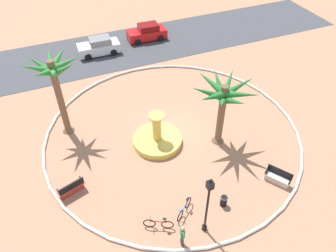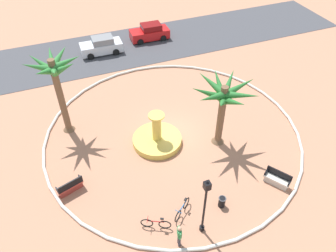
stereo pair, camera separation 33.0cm
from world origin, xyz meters
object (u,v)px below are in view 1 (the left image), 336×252
Objects in this scene: trash_bin at (224,201)px; bicycle_red_frame at (158,224)px; palm_tree_by_curb at (223,97)px; person_cyclist_helmet at (182,235)px; palm_tree_near_fountain at (54,77)px; fountain at (157,139)px; parked_car_leftmost at (99,47)px; bicycle_by_lamppost at (184,209)px; lamppost at (208,202)px; bench_east at (71,188)px; bench_west at (278,178)px; parked_car_second at (147,33)px.

trash_bin is 4.07m from bicycle_red_frame.
palm_tree_by_curb reaches higher than person_cyclist_helmet.
palm_tree_by_curb is (9.60, -5.10, -0.85)m from palm_tree_near_fountain.
fountain is 13.85m from parked_car_leftmost.
palm_tree_near_fountain is 3.73× the size of person_cyclist_helmet.
bicycle_by_lamppost is (1.72, 0.33, 0.00)m from bicycle_red_frame.
person_cyclist_helmet is (-0.92, -1.71, 0.54)m from bicycle_by_lamppost.
fountain reaches higher than bicycle_red_frame.
lamppost is 1.06× the size of parked_car_leftmost.
bicycle_by_lamppost is at bearing -96.14° from fountain.
trash_bin is at bearing -28.28° from bench_east.
palm_tree_by_curb is 10.97m from bench_east.
palm_tree_near_fountain is at bearing 109.47° from person_cyclist_helmet.
palm_tree_near_fountain is at bearing 117.11° from bicycle_by_lamppost.
trash_bin is (1.76, 1.00, -2.12)m from lamppost.
palm_tree_near_fountain is 11.31m from bicycle_red_frame.
bicycle_red_frame is at bearing -94.62° from parked_car_leftmost.
person_cyclist_helmet is at bearing -92.20° from parked_car_leftmost.
fountain is at bearing -33.37° from palm_tree_near_fountain.
person_cyclist_helmet reaches higher than bench_west.
person_cyclist_helmet is 23.32m from parked_car_second.
bicycle_by_lamppost is 19.78m from parked_car_leftmost.
parked_car_leftmost is (-0.74, 13.82, 0.43)m from fountain.
bicycle_by_lamppost is 0.34× the size of parked_car_leftmost.
parked_car_second is (-1.08, 20.96, 0.43)m from bench_west.
bench_east is at bearing 151.72° from trash_bin.
parked_car_leftmost reaches higher than bench_east.
bench_west is 3.97m from trash_bin.
bicycle_red_frame is at bearing -178.91° from bench_west.
bench_east reaches higher than trash_bin.
fountain is at bearing 89.63° from lamppost.
parked_car_leftmost is at bearing 85.38° from bicycle_red_frame.
bicycle_by_lamppost is at bearing -62.89° from palm_tree_near_fountain.
bench_east reaches higher than bicycle_by_lamppost.
lamppost is at bearing -24.43° from bicycle_red_frame.
parked_car_second is at bearing 72.76° from fountain.
parked_car_second reaches higher than bicycle_red_frame.
fountain is at bearing 160.44° from palm_tree_by_curb.
palm_tree_by_curb is 1.23× the size of parked_car_leftmost.
trash_bin is (7.28, -10.01, -4.30)m from palm_tree_near_fountain.
trash_bin is 0.18× the size of parked_car_leftmost.
palm_tree_by_curb is at bearing 48.17° from person_cyclist_helmet.
bench_west is (12.03, -4.14, 0.00)m from bench_east.
bicycle_by_lamppost is at bearing -104.15° from parked_car_second.
person_cyclist_helmet is at bearing -168.00° from bench_west.
fountain is 2.05× the size of bench_east.
bicycle_red_frame is (-2.31, 1.05, -2.12)m from lamppost.
palm_tree_near_fountain is 7.18m from bench_east.
bicycle_red_frame is (-4.07, 0.05, -0.00)m from trash_bin.
bench_east is 2.30× the size of trash_bin.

